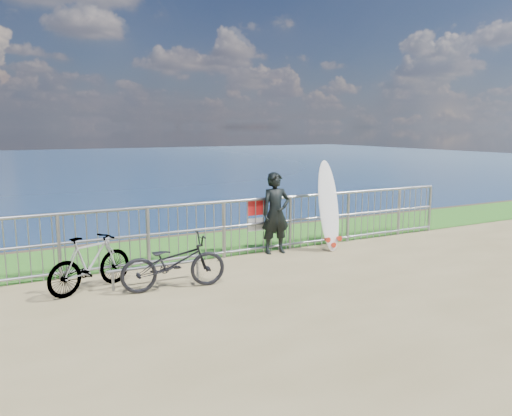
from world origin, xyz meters
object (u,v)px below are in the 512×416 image
bicycle_near (174,262)px  bicycle_far (90,263)px  surfer (276,213)px  surfboard (329,209)px

bicycle_near → bicycle_far: (-1.16, 0.54, 0.01)m
surfer → bicycle_near: (-2.56, -1.24, -0.39)m
surfboard → bicycle_far: (-4.81, -0.42, -0.42)m
surfboard → bicycle_near: bearing=-165.3°
surfboard → bicycle_far: surfboard is taller
surfer → bicycle_far: (-3.72, -0.70, -0.38)m
surfer → bicycle_far: bearing=-163.2°
surfer → bicycle_far: surfer is taller
bicycle_near → surfboard: bearing=-69.1°
surfboard → bicycle_near: size_ratio=1.14×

